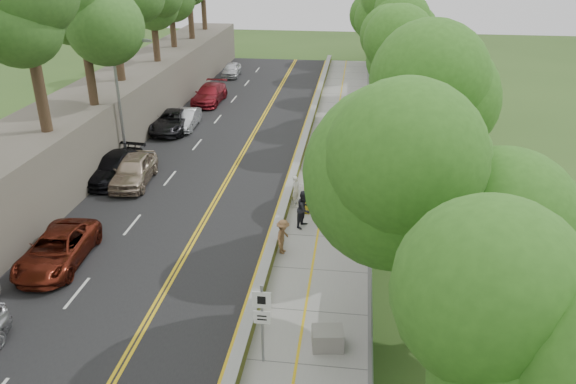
# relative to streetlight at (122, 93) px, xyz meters

# --- Properties ---
(ground) EXTENTS (140.00, 140.00, 0.00)m
(ground) POSITION_rel_streetlight_xyz_m (10.46, -14.00, -4.64)
(ground) COLOR #33511E
(ground) RESTS_ON ground
(road) EXTENTS (11.20, 66.00, 0.04)m
(road) POSITION_rel_streetlight_xyz_m (5.06, 1.00, -4.62)
(road) COLOR black
(road) RESTS_ON ground
(sidewalk) EXTENTS (4.20, 66.00, 0.05)m
(sidewalk) POSITION_rel_streetlight_xyz_m (13.01, 1.00, -4.61)
(sidewalk) COLOR gray
(sidewalk) RESTS_ON ground
(jersey_barrier) EXTENTS (0.42, 66.00, 0.60)m
(jersey_barrier) POSITION_rel_streetlight_xyz_m (10.71, 1.00, -4.34)
(jersey_barrier) COLOR yellow
(jersey_barrier) RESTS_ON ground
(rock_embankment) EXTENTS (5.00, 66.00, 4.00)m
(rock_embankment) POSITION_rel_streetlight_xyz_m (-3.04, 1.00, -2.64)
(rock_embankment) COLOR #595147
(rock_embankment) RESTS_ON ground
(chainlink_fence) EXTENTS (0.04, 66.00, 2.00)m
(chainlink_fence) POSITION_rel_streetlight_xyz_m (15.11, 1.00, -3.64)
(chainlink_fence) COLOR slate
(chainlink_fence) RESTS_ON ground
(trees_fenceside) EXTENTS (7.00, 66.00, 14.00)m
(trees_fenceside) POSITION_rel_streetlight_xyz_m (17.46, 1.00, 2.36)
(trees_fenceside) COLOR #3B7A23
(trees_fenceside) RESTS_ON ground
(streetlight) EXTENTS (2.52, 0.22, 8.00)m
(streetlight) POSITION_rel_streetlight_xyz_m (0.00, 0.00, 0.00)
(streetlight) COLOR gray
(streetlight) RESTS_ON ground
(signpost) EXTENTS (0.62, 0.09, 3.10)m
(signpost) POSITION_rel_streetlight_xyz_m (11.51, -17.02, -2.68)
(signpost) COLOR gray
(signpost) RESTS_ON sidewalk
(construction_barrel) EXTENTS (0.62, 0.62, 1.02)m
(construction_barrel) POSITION_rel_streetlight_xyz_m (14.73, 12.00, -4.08)
(construction_barrel) COLOR #C45B0F
(construction_barrel) RESTS_ON sidewalk
(concrete_block) EXTENTS (1.21, 0.98, 0.74)m
(concrete_block) POSITION_rel_streetlight_xyz_m (13.66, -16.00, -4.22)
(concrete_block) COLOR slate
(concrete_block) RESTS_ON sidewalk
(car_2) EXTENTS (2.73, 5.33, 1.44)m
(car_2) POSITION_rel_streetlight_xyz_m (1.44, -11.94, -3.88)
(car_2) COLOR maroon
(car_2) RESTS_ON road
(car_3) EXTENTS (2.59, 5.33, 1.49)m
(car_3) POSITION_rel_streetlight_xyz_m (0.06, -2.45, -3.85)
(car_3) COLOR black
(car_3) RESTS_ON road
(car_4) EXTENTS (2.42, 5.04, 1.66)m
(car_4) POSITION_rel_streetlight_xyz_m (1.46, -2.94, -3.77)
(car_4) COLOR tan
(car_4) RESTS_ON road
(car_5) EXTENTS (1.62, 4.22, 1.37)m
(car_5) POSITION_rel_streetlight_xyz_m (1.46, 7.59, -3.91)
(car_5) COLOR #B6B8BE
(car_5) RESTS_ON road
(car_6) EXTENTS (2.46, 5.27, 1.46)m
(car_6) POSITION_rel_streetlight_xyz_m (0.67, 6.77, -3.87)
(car_6) COLOR black
(car_6) RESTS_ON road
(car_7) EXTENTS (2.32, 5.46, 1.57)m
(car_7) POSITION_rel_streetlight_xyz_m (1.46, 14.55, -3.82)
(car_7) COLOR maroon
(car_7) RESTS_ON road
(car_8) EXTENTS (1.84, 4.14, 1.39)m
(car_8) POSITION_rel_streetlight_xyz_m (1.15, 24.67, -3.91)
(car_8) COLOR silver
(car_8) RESTS_ON road
(painter_0) EXTENTS (0.72, 0.91, 1.63)m
(painter_0) POSITION_rel_streetlight_xyz_m (11.91, -5.50, -3.78)
(painter_0) COLOR gold
(painter_0) RESTS_ON sidewalk
(painter_1) EXTENTS (0.59, 0.70, 1.65)m
(painter_1) POSITION_rel_streetlight_xyz_m (11.21, -4.60, -3.77)
(painter_1) COLOR white
(painter_1) RESTS_ON sidewalk
(painter_2) EXTENTS (1.03, 1.14, 1.92)m
(painter_2) POSITION_rel_streetlight_xyz_m (11.91, -7.05, -3.63)
(painter_2) COLOR black
(painter_2) RESTS_ON sidewalk
(painter_3) EXTENTS (0.83, 1.18, 1.67)m
(painter_3) POSITION_rel_streetlight_xyz_m (11.21, -9.74, -3.76)
(painter_3) COLOR brown
(painter_3) RESTS_ON sidewalk
(person_far) EXTENTS (1.20, 0.81, 1.89)m
(person_far) POSITION_rel_streetlight_xyz_m (13.26, 6.99, -3.64)
(person_far) COLOR black
(person_far) RESTS_ON sidewalk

